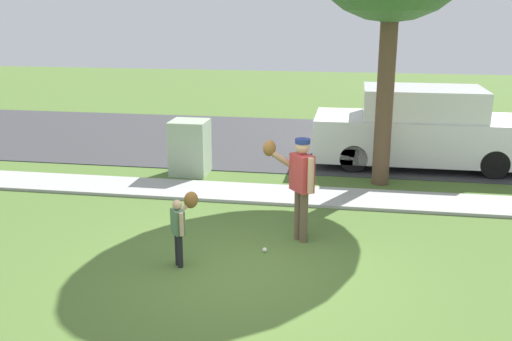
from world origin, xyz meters
TOP-DOWN VIEW (x-y plane):
  - ground_plane at (0.00, 3.50)m, footprint 48.00×48.00m
  - sidewalk_strip at (0.00, 3.60)m, footprint 36.00×1.20m
  - road_surface at (0.00, 8.60)m, footprint 36.00×6.80m
  - person_adult at (0.67, 1.34)m, footprint 0.86×0.50m
  - person_child at (-0.93, 0.14)m, footprint 0.39×0.56m
  - baseball at (0.21, 0.78)m, footprint 0.07×0.07m
  - utility_cabinet at (-2.17, 4.89)m, footprint 0.83×0.79m
  - parked_van_white at (3.08, 6.50)m, footprint 5.00×1.95m

SIDE VIEW (x-z plane):
  - ground_plane at x=0.00m, z-range 0.00..0.00m
  - road_surface at x=0.00m, z-range 0.00..0.02m
  - sidewalk_strip at x=0.00m, z-range 0.00..0.06m
  - baseball at x=0.21m, z-range 0.00..0.07m
  - utility_cabinet at x=-2.17m, z-range 0.00..1.24m
  - person_child at x=-0.93m, z-range 0.16..1.23m
  - parked_van_white at x=3.08m, z-range -0.04..1.84m
  - person_adult at x=0.67m, z-range 0.21..1.92m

